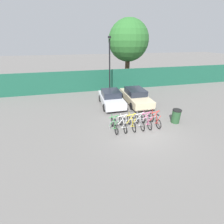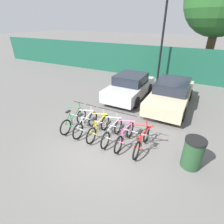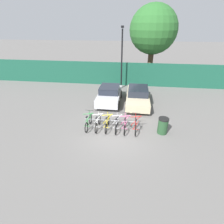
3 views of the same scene
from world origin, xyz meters
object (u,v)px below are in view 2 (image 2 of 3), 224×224
bicycle_yellow (99,128)px  lamp_post (163,34)px  bicycle_green (74,120)px  bicycle_silver (112,132)px  bicycle_white (86,124)px  car_silver (130,86)px  trash_bin (193,153)px  bicycle_pink (125,136)px  bike_rack (107,126)px  bicycle_red (142,141)px  car_beige (171,94)px

bicycle_yellow → lamp_post: 8.49m
bicycle_green → bicycle_silver: bearing=-3.3°
bicycle_white → car_silver: bearing=84.6°
lamp_post → bicycle_silver: bearing=-87.5°
car_silver → trash_bin: 5.80m
bicycle_pink → bicycle_yellow: bearing=-176.3°
bicycle_yellow → bicycle_silver: 0.61m
bike_rack → car_silver: bearing=100.1°
bike_rack → bicycle_green: 1.53m
bicycle_silver → trash_bin: bearing=3.2°
bicycle_red → lamp_post: bearing=98.2°
bicycle_yellow → bicycle_red: 1.80m
bicycle_yellow → car_beige: size_ratio=0.37×
car_silver → car_beige: size_ratio=0.87×
bicycle_white → car_beige: size_ratio=0.37×
bicycle_white → bicycle_yellow: bearing=-3.1°
bicycle_green → bicycle_pink: bearing=-3.3°
bicycle_green → car_beige: (3.17, 4.21, 0.32)m
bicycle_green → bicycle_yellow: (1.23, 0.00, 0.00)m
bicycle_yellow → bicycle_pink: bearing=-2.6°
bicycle_white → lamp_post: size_ratio=0.29×
lamp_post → trash_bin: bearing=-68.3°
bicycle_green → bicycle_red: bearing=-3.3°
car_silver → lamp_post: lamp_post is taller
bicycle_yellow → lamp_post: (0.26, 7.97, 2.92)m
bike_rack → bicycle_white: bicycle_white is taller
bicycle_yellow → trash_bin: 3.45m
bicycle_yellow → lamp_post: lamp_post is taller
bicycle_pink → lamp_post: lamp_post is taller
bike_rack → bicycle_yellow: bicycle_yellow is taller
car_beige → bicycle_green: bearing=-127.0°
car_beige → lamp_post: bearing=114.0°
car_silver → trash_bin: (3.90, -4.29, -0.17)m
bicycle_red → bicycle_green: bearing=177.2°
car_silver → bicycle_pink: bearing=-69.7°
bicycle_green → bicycle_pink: size_ratio=1.00×
bicycle_pink → trash_bin: bearing=2.9°
bicycle_silver → bicycle_red: (1.19, 0.00, 0.00)m
bicycle_silver → trash_bin: 2.84m
bicycle_yellow → bicycle_pink: 1.13m
bicycle_yellow → bicycle_red: same height
car_beige → lamp_post: 4.87m
bicycle_yellow → bicycle_white: bearing=177.4°
bicycle_red → bicycle_white: bearing=177.2°
lamp_post → bicycle_yellow: bearing=-91.8°
bicycle_red → lamp_post: 8.63m
bicycle_white → trash_bin: 4.07m
bicycle_green → bicycle_pink: (2.37, 0.00, 0.00)m
bicycle_red → trash_bin: (1.65, -0.03, 0.14)m
bicycle_yellow → trash_bin: bicycle_yellow is taller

